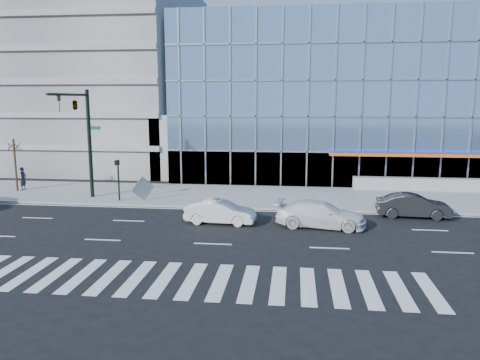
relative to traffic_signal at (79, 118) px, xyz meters
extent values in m
plane|color=black|center=(11.00, -4.57, -6.16)|extent=(160.00, 160.00, 0.00)
cube|color=gray|center=(11.00, 3.43, -6.09)|extent=(120.00, 8.00, 0.15)
cube|color=#7398C0|center=(25.00, 21.43, 1.34)|extent=(42.00, 26.00, 15.00)
cube|color=gray|center=(-9.00, 21.43, 3.84)|extent=(24.00, 24.00, 20.00)
cube|color=gray|center=(5.00, 13.43, -3.16)|extent=(6.00, 8.00, 6.00)
cube|color=gray|center=(-19.00, 65.43, 17.84)|extent=(14.00, 14.00, 48.00)
cylinder|color=black|center=(0.00, 1.43, -2.01)|extent=(0.28, 0.28, 8.00)
cylinder|color=black|center=(0.00, -1.37, 1.59)|extent=(0.18, 5.60, 0.18)
imported|color=black|center=(0.00, -2.77, 0.99)|extent=(0.18, 0.22, 1.10)
imported|color=black|center=(0.00, -0.57, 0.99)|extent=(0.48, 2.24, 0.90)
cube|color=#0C591E|center=(0.45, 1.43, -0.81)|extent=(0.90, 0.05, 0.25)
cylinder|color=black|center=(2.50, 0.43, -4.51)|extent=(0.12, 0.12, 3.00)
cube|color=black|center=(2.50, 0.28, -3.21)|extent=(0.30, 0.25, 0.35)
cylinder|color=#332319|center=(-7.00, 2.93, -3.91)|extent=(0.16, 0.16, 4.20)
ellipsoid|color=#332319|center=(-7.00, 2.93, -2.23)|extent=(1.10, 1.10, 0.90)
imported|color=white|center=(16.74, -4.54, -5.40)|extent=(5.50, 2.84, 1.53)
imported|color=silver|center=(10.74, -4.43, -5.46)|extent=(4.35, 1.77, 1.40)
imported|color=black|center=(22.74, -1.57, -5.41)|extent=(4.65, 1.88, 1.50)
imported|color=black|center=(-6.73, 3.41, -5.09)|extent=(0.46, 0.69, 1.86)
cube|color=#A1A1A1|center=(4.31, 0.43, -5.10)|extent=(1.34, 1.34, 1.84)
camera|label=1|loc=(15.15, -31.70, 1.32)|focal=35.00mm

